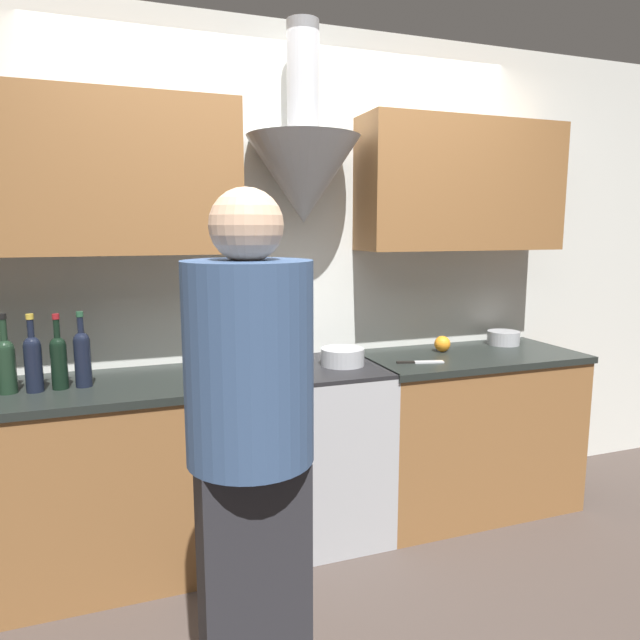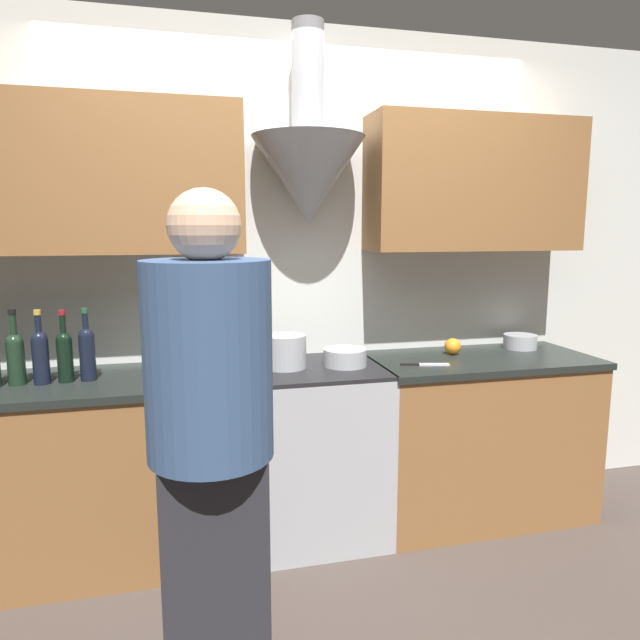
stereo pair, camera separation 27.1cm
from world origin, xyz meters
name	(u,v)px [view 2 (the right image)]	position (x,y,z in m)	size (l,w,h in m)	color
ground_plane	(333,569)	(0.00, 0.00, 0.00)	(12.00, 12.00, 0.00)	#423833
wall_back	(292,245)	(-0.06, 0.61, 1.48)	(8.40, 0.57, 2.60)	silver
counter_left	(90,472)	(-1.08, 0.35, 0.44)	(1.52, 0.62, 0.89)	brown
counter_right	(477,435)	(0.92, 0.35, 0.44)	(1.19, 0.62, 0.89)	brown
stove_range	(315,450)	(0.00, 0.35, 0.45)	(0.67, 0.60, 0.89)	#A8AAAF
wine_bottle_4	(15,356)	(-1.35, 0.34, 1.02)	(0.07, 0.07, 0.34)	black
wine_bottle_5	(40,354)	(-1.25, 0.32, 1.02)	(0.07, 0.07, 0.33)	black
wine_bottle_6	(65,354)	(-1.15, 0.34, 1.02)	(0.07, 0.07, 0.32)	black
wine_bottle_7	(87,351)	(-1.06, 0.34, 1.02)	(0.07, 0.07, 0.33)	black
stock_pot	(285,351)	(-0.15, 0.36, 0.97)	(0.21, 0.21, 0.16)	#A8AAAF
mixing_bowl	(345,357)	(0.15, 0.33, 0.93)	(0.22, 0.22, 0.09)	#A8AAAF
orange_fruit	(453,346)	(0.79, 0.44, 0.93)	(0.09, 0.09, 0.09)	orange
saucepan	(520,341)	(1.25, 0.49, 0.93)	(0.19, 0.19, 0.08)	#A8AAAF
chefs_knife	(425,364)	(0.54, 0.24, 0.89)	(0.24, 0.09, 0.01)	silver
person_foreground_left	(212,456)	(-0.57, -0.77, 0.92)	(0.36, 0.36, 1.67)	#28282D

